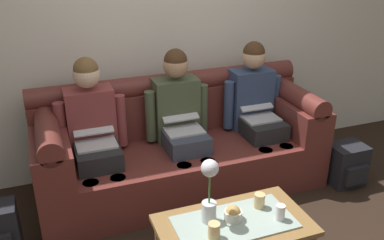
% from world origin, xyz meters
% --- Properties ---
extents(back_wall_patterned, '(6.00, 0.12, 2.90)m').
position_xyz_m(back_wall_patterned, '(0.00, 1.70, 1.45)').
color(back_wall_patterned, silver).
rests_on(back_wall_patterned, ground_plane).
extents(couch, '(2.41, 0.88, 0.96)m').
position_xyz_m(couch, '(-0.00, 1.17, 0.37)').
color(couch, maroon).
rests_on(couch, ground_plane).
extents(person_left, '(0.56, 0.67, 1.22)m').
position_xyz_m(person_left, '(-0.72, 1.17, 0.66)').
color(person_left, '#232326').
rests_on(person_left, ground_plane).
extents(person_middle, '(0.56, 0.67, 1.22)m').
position_xyz_m(person_middle, '(0.00, 1.17, 0.66)').
color(person_middle, '#383D4C').
rests_on(person_middle, ground_plane).
extents(person_right, '(0.56, 0.67, 1.22)m').
position_xyz_m(person_right, '(0.72, 1.17, 0.66)').
color(person_right, '#232326').
rests_on(person_right, ground_plane).
extents(coffee_table, '(1.00, 0.57, 0.35)m').
position_xyz_m(coffee_table, '(0.00, 0.08, 0.30)').
color(coffee_table, olive).
rests_on(coffee_table, ground_plane).
extents(flower_vase, '(0.11, 0.11, 0.45)m').
position_xyz_m(flower_vase, '(-0.15, 0.15, 0.59)').
color(flower_vase, silver).
rests_on(flower_vase, coffee_table).
extents(snack_bowl, '(0.12, 0.12, 0.10)m').
position_xyz_m(snack_bowl, '(0.00, 0.11, 0.40)').
color(snack_bowl, silver).
rests_on(snack_bowl, coffee_table).
extents(cup_near_left, '(0.06, 0.06, 0.11)m').
position_xyz_m(cup_near_left, '(0.29, -0.00, 0.41)').
color(cup_near_left, white).
rests_on(cup_near_left, coffee_table).
extents(cup_near_right, '(0.08, 0.08, 0.11)m').
position_xyz_m(cup_near_right, '(-0.19, -0.02, 0.41)').
color(cup_near_right, '#DBB77A').
rests_on(cup_near_right, coffee_table).
extents(cup_far_center, '(0.07, 0.07, 0.10)m').
position_xyz_m(cup_far_center, '(0.23, 0.17, 0.40)').
color(cup_far_center, '#DBB77A').
rests_on(cup_far_center, coffee_table).
extents(backpack_right, '(0.32, 0.30, 0.37)m').
position_xyz_m(backpack_right, '(1.40, 0.67, 0.18)').
color(backpack_right, black).
rests_on(backpack_right, ground_plane).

